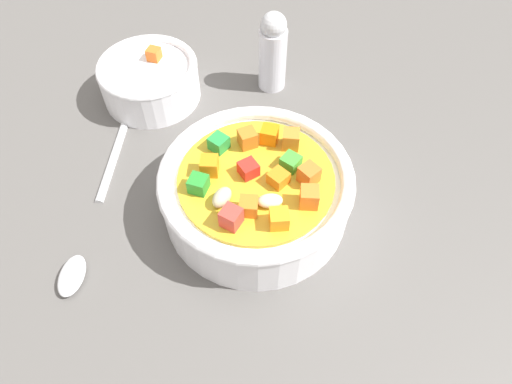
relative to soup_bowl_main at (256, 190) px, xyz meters
The scene contains 5 objects.
ground_plane 3.87cm from the soup_bowl_main, 34.66° to the right, with size 140.00×140.00×2.00cm, color #565451.
soup_bowl_main is the anchor object (origin of this frame).
spoon 14.86cm from the soup_bowl_main, 27.53° to the left, with size 12.97×21.92×1.00cm.
side_bowl_small 19.19cm from the soup_bowl_main, 20.49° to the right, with size 10.65×10.65×5.13cm.
pepper_shaker 17.44cm from the soup_bowl_main, 63.24° to the right, with size 3.03×3.03×9.04cm.
Camera 1 is at (-12.85, 20.05, 34.77)cm, focal length 32.04 mm.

